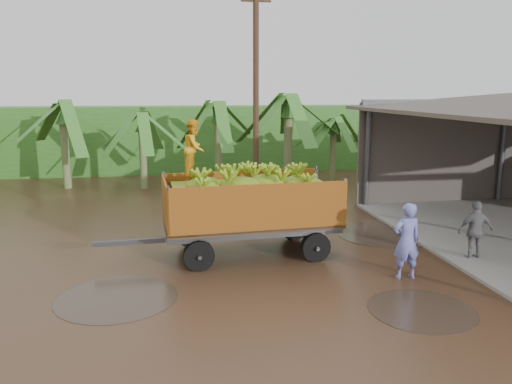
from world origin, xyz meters
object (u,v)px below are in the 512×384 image
at_px(man_blue, 406,241).
at_px(utility_pole, 256,94).
at_px(banana_trailer, 249,204).
at_px(man_grey, 475,231).

xyz_separation_m(man_blue, utility_pole, (-2.02, 9.66, 3.38)).
bearing_deg(utility_pole, banana_trailer, -100.85).
xyz_separation_m(banana_trailer, man_grey, (5.79, -1.51, -0.59)).
relative_size(banana_trailer, man_grey, 4.02).
bearing_deg(man_blue, man_grey, -160.42).
relative_size(banana_trailer, utility_pole, 0.77).
bearing_deg(man_blue, utility_pole, -79.43).
xyz_separation_m(banana_trailer, man_blue, (3.40, -2.42, -0.48)).
relative_size(man_blue, utility_pole, 0.22).
xyz_separation_m(man_blue, man_grey, (2.39, 0.91, -0.12)).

